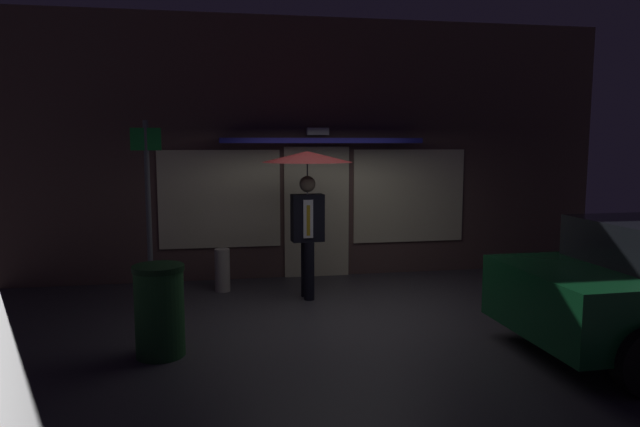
{
  "coord_description": "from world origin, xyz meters",
  "views": [
    {
      "loc": [
        -1.63,
        -7.24,
        2.27
      ],
      "look_at": [
        -0.18,
        0.83,
        1.25
      ],
      "focal_mm": 32.03,
      "sensor_mm": 36.0,
      "label": 1
    }
  ],
  "objects_px": {
    "sidewalk_bollard": "(222,270)",
    "trash_bin": "(160,310)",
    "street_sign_post": "(148,204)",
    "person_with_umbrella": "(307,181)"
  },
  "relations": [
    {
      "from": "street_sign_post",
      "to": "sidewalk_bollard",
      "type": "relative_size",
      "value": 3.88
    },
    {
      "from": "person_with_umbrella",
      "to": "street_sign_post",
      "type": "relative_size",
      "value": 0.84
    },
    {
      "from": "sidewalk_bollard",
      "to": "trash_bin",
      "type": "relative_size",
      "value": 0.67
    },
    {
      "from": "person_with_umbrella",
      "to": "sidewalk_bollard",
      "type": "distance_m",
      "value": 1.95
    },
    {
      "from": "street_sign_post",
      "to": "trash_bin",
      "type": "xyz_separation_m",
      "value": [
        0.3,
        -1.88,
        -0.95
      ]
    },
    {
      "from": "street_sign_post",
      "to": "person_with_umbrella",
      "type": "bearing_deg",
      "value": 2.62
    },
    {
      "from": "person_with_umbrella",
      "to": "street_sign_post",
      "type": "xyz_separation_m",
      "value": [
        -2.2,
        -0.1,
        -0.28
      ]
    },
    {
      "from": "person_with_umbrella",
      "to": "trash_bin",
      "type": "relative_size",
      "value": 2.18
    },
    {
      "from": "street_sign_post",
      "to": "sidewalk_bollard",
      "type": "xyz_separation_m",
      "value": [
        0.97,
        0.71,
        -1.12
      ]
    },
    {
      "from": "person_with_umbrella",
      "to": "trash_bin",
      "type": "xyz_separation_m",
      "value": [
        -1.9,
        -1.98,
        -1.23
      ]
    }
  ]
}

